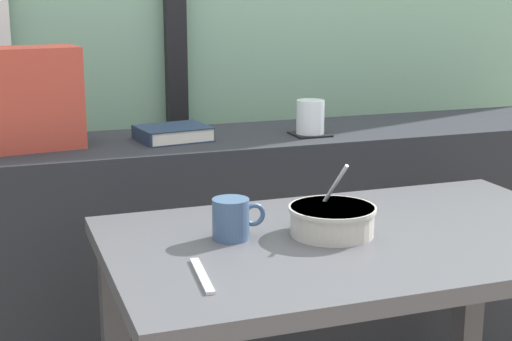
{
  "coord_description": "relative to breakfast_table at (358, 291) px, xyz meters",
  "views": [
    {
      "loc": [
        -0.66,
        -1.45,
        1.23
      ],
      "look_at": [
        -0.03,
        0.31,
        0.78
      ],
      "focal_mm": 53.28,
      "sensor_mm": 36.0,
      "label": 1
    }
  ],
  "objects": [
    {
      "name": "soup_bowl",
      "position": [
        -0.06,
        0.02,
        0.16
      ],
      "size": [
        0.18,
        0.18,
        0.15
      ],
      "color": "#BCB7A8",
      "rests_on": "breakfast_table"
    },
    {
      "name": "closed_book",
      "position": [
        -0.25,
        0.64,
        0.24
      ],
      "size": [
        0.21,
        0.18,
        0.04
      ],
      "color": "#1E2D47",
      "rests_on": "dark_console_ledge"
    },
    {
      "name": "dark_console_ledge",
      "position": [
        -0.05,
        0.65,
        -0.19
      ],
      "size": [
        2.8,
        0.39,
        0.83
      ],
      "primitive_type": "cube",
      "color": "#23262B",
      "rests_on": "ground"
    },
    {
      "name": "throw_pillow",
      "position": [
        -0.65,
        0.65,
        0.35
      ],
      "size": [
        0.34,
        0.18,
        0.26
      ],
      "primitive_type": "cube",
      "rotation": [
        0.0,
        0.0,
        0.13
      ],
      "color": "#B74233",
      "rests_on": "dark_console_ledge"
    },
    {
      "name": "ceramic_mug",
      "position": [
        -0.26,
        0.06,
        0.17
      ],
      "size": [
        0.11,
        0.08,
        0.08
      ],
      "color": "#3D567A",
      "rests_on": "breakfast_table"
    },
    {
      "name": "juice_glass",
      "position": [
        0.14,
        0.59,
        0.27
      ],
      "size": [
        0.08,
        0.08,
        0.09
      ],
      "color": "white",
      "rests_on": "coaster_square"
    },
    {
      "name": "fork_utensil",
      "position": [
        -0.38,
        -0.12,
        0.13
      ],
      "size": [
        0.03,
        0.17,
        0.01
      ],
      "primitive_type": "cube",
      "rotation": [
        0.0,
        0.0,
        -0.1
      ],
      "color": "silver",
      "rests_on": "breakfast_table"
    },
    {
      "name": "breakfast_table",
      "position": [
        0.0,
        0.0,
        0.0
      ],
      "size": [
        1.05,
        0.64,
        0.73
      ],
      "color": "#414145",
      "rests_on": "ground"
    },
    {
      "name": "coaster_square",
      "position": [
        0.14,
        0.59,
        0.23
      ],
      "size": [
        0.1,
        0.1,
        0.0
      ],
      "primitive_type": "cube",
      "color": "black",
      "rests_on": "dark_console_ledge"
    }
  ]
}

